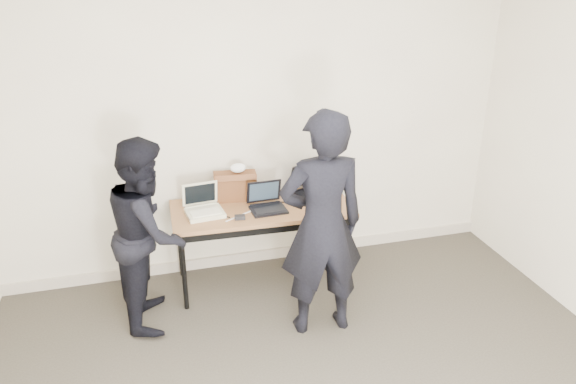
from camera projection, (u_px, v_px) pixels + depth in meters
name	position (u px, v px, depth m)	size (l,w,h in m)	color
room	(354.00, 243.00, 2.80)	(4.60, 4.60, 2.80)	#3A352C
desk	(262.00, 214.00, 4.71)	(1.52, 0.70, 0.72)	brown
laptop_beige	(204.00, 208.00, 4.57)	(0.32, 0.32, 0.24)	beige
laptop_center	(267.00, 203.00, 4.65)	(0.30, 0.29, 0.22)	black
laptop_right	(313.00, 186.00, 4.96)	(0.46, 0.45, 0.26)	black
leather_satchel	(235.00, 186.00, 4.80)	(0.38, 0.22, 0.25)	#593017
tissue	(238.00, 168.00, 4.75)	(0.13, 0.10, 0.08)	white
equipment_box	(326.00, 184.00, 4.99)	(0.24, 0.20, 0.14)	black
power_brick	(240.00, 217.00, 4.48)	(0.08, 0.05, 0.03)	black
cables	(267.00, 206.00, 4.70)	(1.15, 0.45, 0.01)	silver
person_typist	(322.00, 226.00, 4.04)	(0.63, 0.42, 1.74)	black
person_observer	(148.00, 232.00, 4.23)	(0.72, 0.56, 1.49)	black
baseboard	(260.00, 255.00, 5.30)	(4.50, 0.03, 0.10)	#BAAD9A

